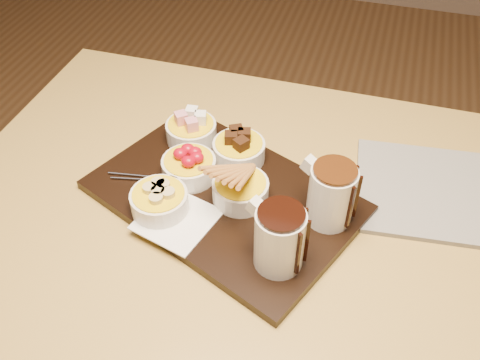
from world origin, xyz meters
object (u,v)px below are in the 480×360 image
(serving_board, at_px, (224,197))
(pitcher_milk_chocolate, at_px, (331,195))
(pitcher_dark_chocolate, at_px, (279,239))
(newspaper, at_px, (441,192))
(bowl_strawberries, at_px, (189,168))
(dining_table, at_px, (271,242))

(serving_board, height_order, pitcher_milk_chocolate, pitcher_milk_chocolate)
(pitcher_dark_chocolate, distance_m, newspaper, 0.36)
(bowl_strawberries, distance_m, pitcher_dark_chocolate, 0.25)
(pitcher_dark_chocolate, distance_m, pitcher_milk_chocolate, 0.13)
(pitcher_milk_chocolate, xyz_separation_m, newspaper, (0.19, 0.13, -0.07))
(bowl_strawberries, relative_size, pitcher_milk_chocolate, 0.93)
(dining_table, xyz_separation_m, pitcher_dark_chocolate, (0.04, -0.13, 0.17))
(serving_board, bearing_deg, pitcher_milk_chocolate, 21.80)
(dining_table, height_order, pitcher_milk_chocolate, pitcher_milk_chocolate)
(dining_table, bearing_deg, newspaper, 22.64)
(pitcher_dark_chocolate, bearing_deg, bowl_strawberries, 167.35)
(dining_table, bearing_deg, bowl_strawberries, 173.90)
(bowl_strawberries, distance_m, pitcher_milk_chocolate, 0.27)
(dining_table, height_order, newspaper, newspaper)
(serving_board, height_order, newspaper, serving_board)
(dining_table, relative_size, serving_board, 2.61)
(serving_board, bearing_deg, pitcher_dark_chocolate, -19.98)
(serving_board, xyz_separation_m, pitcher_milk_chocolate, (0.19, -0.00, 0.06))
(newspaper, bearing_deg, pitcher_milk_chocolate, -150.90)
(bowl_strawberries, height_order, pitcher_milk_chocolate, pitcher_milk_chocolate)
(pitcher_milk_chocolate, distance_m, newspaper, 0.24)
(serving_board, xyz_separation_m, bowl_strawberries, (-0.08, 0.03, 0.03))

